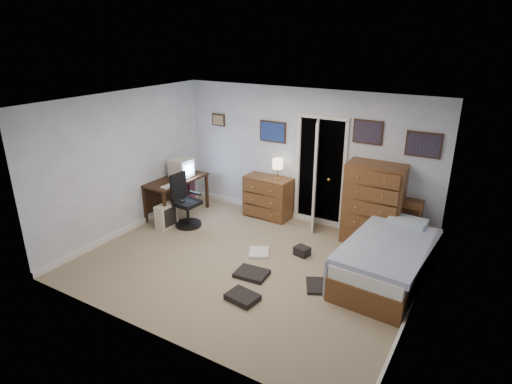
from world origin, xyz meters
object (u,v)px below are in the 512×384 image
office_chair (185,206)px  low_dresser (268,197)px  computer_desk (173,186)px  bed (388,259)px  tall_dresser (374,204)px

office_chair → low_dresser: bearing=49.6°
computer_desk → office_chair: size_ratio=1.32×
computer_desk → low_dresser: bearing=28.6°
computer_desk → bed: size_ratio=0.62×
office_chair → bed: (3.73, 0.05, -0.07)m
office_chair → low_dresser: 1.60m
low_dresser → tall_dresser: size_ratio=0.65×
low_dresser → computer_desk: bearing=-150.1°
office_chair → low_dresser: (1.12, 1.15, 0.02)m
computer_desk → low_dresser: low_dresser is taller
tall_dresser → bed: bearing=-65.9°
low_dresser → tall_dresser: tall_dresser is taller
office_chair → low_dresser: size_ratio=1.10×
office_chair → tall_dresser: size_ratio=0.71×
office_chair → bed: size_ratio=0.47×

